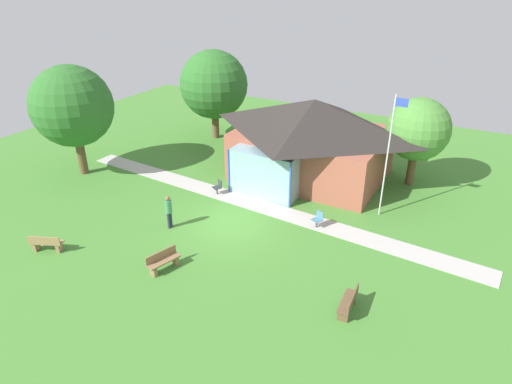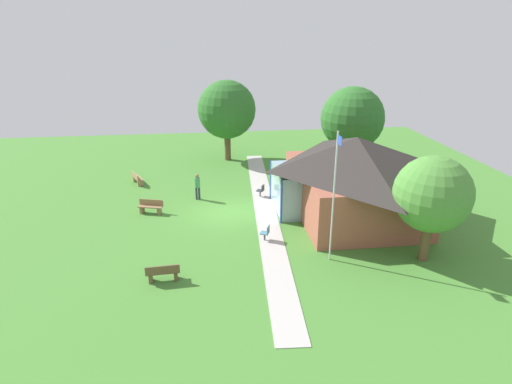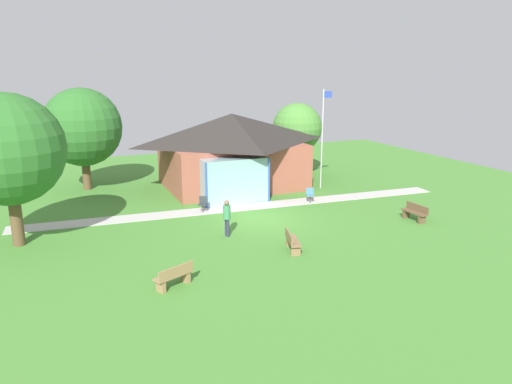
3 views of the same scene
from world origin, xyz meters
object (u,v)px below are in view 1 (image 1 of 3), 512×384
bench_front_left (46,244)px  bench_front_center (163,261)px  patio_chair_west (218,188)px  patio_chair_lawn_spare (318,220)px  pavilion (311,138)px  tree_west_hedge (72,107)px  flagpole (388,153)px  tree_behind_pavilion_left (214,85)px  visitor_strolling_lawn (169,209)px  tree_behind_pavilion_right (418,130)px  bench_lawn_far_right (349,303)px

bench_front_left → bench_front_center: size_ratio=0.99×
patio_chair_west → patio_chair_lawn_spare: size_ratio=1.00×
pavilion → tree_west_hedge: 14.22m
patio_chair_west → pavilion: bearing=-96.0°
flagpole → patio_chair_lawn_spare: size_ratio=7.40×
tree_behind_pavilion_left → pavilion: bearing=-18.6°
visitor_strolling_lawn → tree_west_hedge: tree_west_hedge is taller
flagpole → tree_west_hedge: (-17.69, -3.80, 0.80)m
bench_front_left → tree_west_hedge: (-5.32, 6.91, 3.88)m
patio_chair_lawn_spare → pavilion: bearing=-39.8°
patio_chair_west → bench_front_center: bearing=134.7°
tree_behind_pavilion_right → tree_west_hedge: tree_west_hedge is taller
patio_chair_lawn_spare → tree_behind_pavilion_right: tree_behind_pavilion_right is taller
bench_front_left → patio_chair_west: bearing=42.9°
patio_chair_west → visitor_strolling_lawn: size_ratio=0.49×
bench_front_left → bench_lawn_far_right: 13.58m
bench_lawn_far_right → patio_chair_west: 11.18m
pavilion → bench_front_center: 12.18m
bench_lawn_far_right → patio_chair_lawn_spare: bearing=29.2°
bench_front_left → tree_behind_pavilion_right: (12.92, 15.21, 3.00)m
flagpole → tree_behind_pavilion_right: bearing=83.0°
flagpole → patio_chair_lawn_spare: flagpole is taller
tree_west_hedge → pavilion: bearing=27.4°
patio_chair_west → tree_behind_pavilion_left: bearing=-25.7°
pavilion → visitor_strolling_lawn: pavilion is taller
bench_lawn_far_right → patio_chair_west: size_ratio=1.77×
bench_front_center → visitor_strolling_lawn: size_ratio=0.90×
tree_behind_pavilion_right → tree_behind_pavilion_left: tree_behind_pavilion_left is taller
patio_chair_west → tree_behind_pavilion_right: size_ratio=0.17×
flagpole → visitor_strolling_lawn: (-8.79, -6.35, -2.46)m
bench_front_left → visitor_strolling_lawn: visitor_strolling_lawn is taller
flagpole → patio_chair_west: size_ratio=7.40×
visitor_strolling_lawn → tree_west_hedge: bearing=69.1°
flagpole → bench_lawn_far_right: bearing=-83.4°
patio_chair_lawn_spare → tree_behind_pavilion_left: 14.88m
tree_behind_pavilion_left → visitor_strolling_lawn: bearing=-66.3°
bench_front_left → flagpole: bearing=17.1°
flagpole → tree_west_hedge: 18.11m
pavilion → bench_lawn_far_right: 12.38m
visitor_strolling_lawn → tree_behind_pavilion_left: size_ratio=0.27×
tree_west_hedge → patio_chair_west: bearing=10.3°
tree_behind_pavilion_right → bench_front_left: bearing=-130.3°
bench_front_center → patio_chair_west: patio_chair_west is taller
patio_chair_lawn_spare → tree_west_hedge: tree_west_hedge is taller
patio_chair_west → tree_west_hedge: 9.92m
tree_west_hedge → visitor_strolling_lawn: bearing=-16.0°
pavilion → tree_behind_pavilion_right: 6.06m
bench_front_center → tree_west_hedge: size_ratio=0.23×
tree_behind_pavilion_right → tree_behind_pavilion_left: size_ratio=0.81×
bench_front_center → tree_west_hedge: (-10.83, 5.39, 3.88)m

